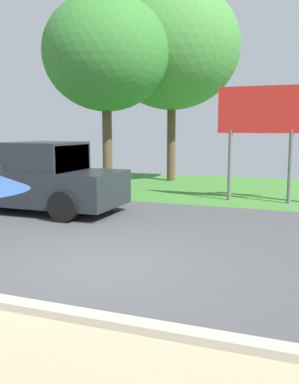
# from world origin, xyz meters

# --- Properties ---
(ground_plane) EXTENTS (40.00, 22.00, 0.20)m
(ground_plane) POSITION_xyz_m (0.00, 2.95, -0.05)
(ground_plane) COLOR #4C4C4F
(pickup_truck) EXTENTS (5.20, 2.28, 1.88)m
(pickup_truck) POSITION_xyz_m (-4.07, 3.62, 0.87)
(pickup_truck) COLOR #23282D
(pickup_truck) RESTS_ON ground_plane
(roadside_billboard) EXTENTS (2.60, 0.12, 3.50)m
(roadside_billboard) POSITION_xyz_m (1.61, 7.33, 2.55)
(roadside_billboard) COLOR slate
(roadside_billboard) RESTS_ON ground_plane
(tree_left_far) EXTENTS (5.67, 5.67, 8.17)m
(tree_left_far) POSITION_xyz_m (-2.63, 11.61, 5.59)
(tree_left_far) COLOR brown
(tree_left_far) RESTS_ON ground_plane
(tree_center_back) EXTENTS (4.63, 4.63, 7.08)m
(tree_center_back) POSITION_xyz_m (-4.16, 8.53, 4.95)
(tree_center_back) COLOR brown
(tree_center_back) RESTS_ON ground_plane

